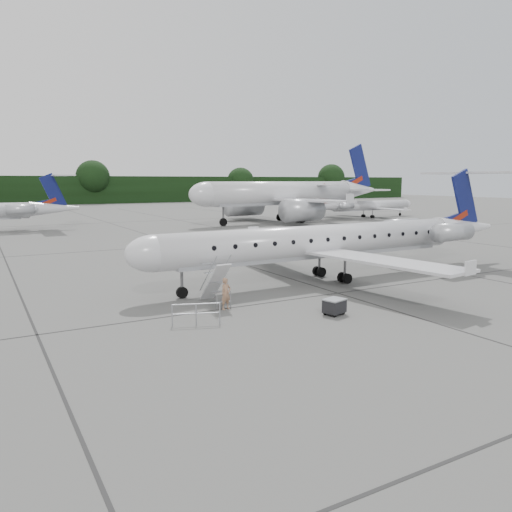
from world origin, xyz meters
TOP-DOWN VIEW (x-y plane):
  - ground at (0.00, 0.00)m, footprint 320.00×320.00m
  - treeline at (0.00, 130.00)m, footprint 260.00×4.00m
  - main_regional_jet at (-2.31, 5.62)m, footprint 29.57×21.54m
  - airstair at (-11.06, 3.25)m, footprint 0.89×2.25m
  - passenger at (-11.04, 1.98)m, footprint 0.69×0.54m
  - safety_railing at (-13.50, 0.08)m, footprint 2.10×0.82m
  - baggage_cart at (-6.78, -1.65)m, footprint 1.19×1.06m
  - bg_narrowbody at (21.23, 47.30)m, footprint 39.52×30.86m
  - bg_regional_right at (41.06, 48.18)m, footprint 24.41×18.37m

SIDE VIEW (x-z plane):
  - ground at x=0.00m, z-range 0.00..0.00m
  - baggage_cart at x=-6.78m, z-range 0.00..0.87m
  - safety_railing at x=-13.50m, z-range 0.00..1.00m
  - passenger at x=-11.04m, z-range 0.00..1.67m
  - airstair at x=-11.06m, z-range 0.00..2.35m
  - bg_regional_right at x=41.06m, z-range 0.00..6.11m
  - main_regional_jet at x=-2.31m, z-range 0.00..7.49m
  - treeline at x=0.00m, z-range 0.00..8.00m
  - bg_narrowbody at x=21.23m, z-range 0.00..13.02m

